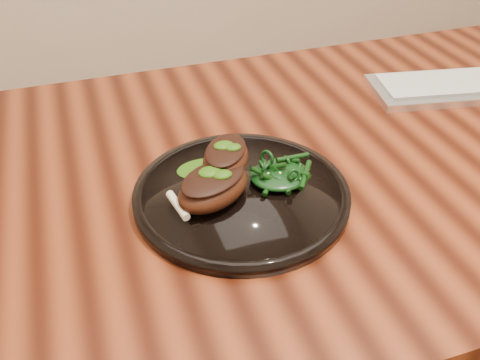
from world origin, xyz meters
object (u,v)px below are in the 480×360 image
greens_heap (280,172)px  lamb_chop_front (213,186)px  plate (241,194)px  desk (372,180)px

greens_heap → lamb_chop_front: bearing=-171.0°
plate → lamb_chop_front: 0.06m
desk → plate: size_ratio=5.15×
lamb_chop_front → greens_heap: 0.11m
desk → plate: 0.30m
desk → greens_heap: bearing=-161.1°
desk → greens_heap: 0.25m
plate → greens_heap: size_ratio=3.48×
lamb_chop_front → greens_heap: bearing=9.0°
plate → lamb_chop_front: bearing=-166.0°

